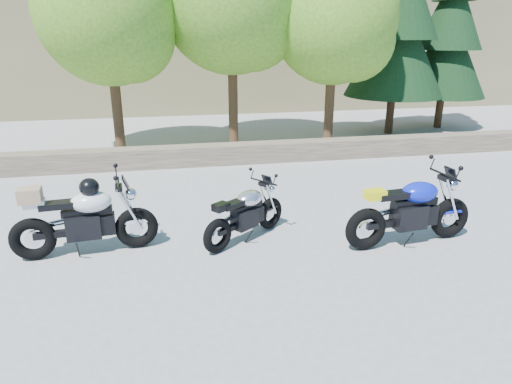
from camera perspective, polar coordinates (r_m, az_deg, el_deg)
ground at (r=6.87m, az=-0.03°, el=-8.75°), size 90.00×90.00×0.00m
stone_wall at (r=11.89m, az=-5.15°, el=4.70°), size 22.00×0.55×0.50m
tree_decid_left at (r=13.15m, az=-17.58°, el=20.22°), size 3.67×3.67×5.62m
tree_decid_mid at (r=13.67m, az=-2.57°, el=22.67°), size 4.08×4.08×6.24m
tree_decid_right at (r=13.78m, az=10.23°, el=20.13°), size 3.54×3.54×5.41m
conifer_near at (r=15.96m, az=17.48°, el=20.08°), size 3.17×3.17×7.06m
conifer_far at (r=17.58m, az=23.04°, el=17.98°), size 2.82×2.82×6.27m
silver_bike at (r=7.41m, az=-1.29°, el=-2.80°), size 1.53×1.19×0.91m
white_bike at (r=7.36m, az=-20.76°, el=-3.03°), size 2.17×0.69×1.20m
blue_bike at (r=7.65m, az=18.82°, el=-2.31°), size 2.25×0.71×1.13m
backpack at (r=9.57m, az=19.29°, el=-0.40°), size 0.33×0.30×0.38m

